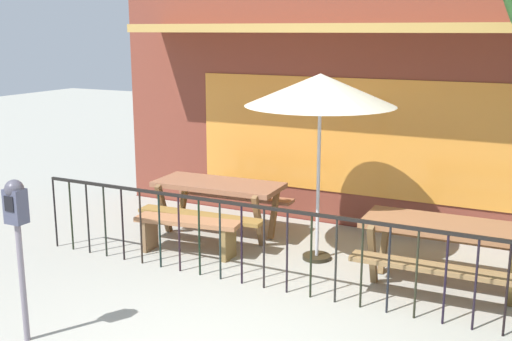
# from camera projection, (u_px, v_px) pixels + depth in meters

# --- Properties ---
(pub_storefront) EXTENTS (8.45, 1.39, 5.75)m
(pub_storefront) POSITION_uv_depth(u_px,v_px,m) (380.00, 31.00, 8.78)
(pub_storefront) COLOR #4F1A16
(pub_storefront) RESTS_ON ground
(patio_fence_front) EXTENTS (7.12, 0.04, 0.97)m
(patio_fence_front) POSITION_uv_depth(u_px,v_px,m) (299.00, 238.00, 6.77)
(patio_fence_front) COLOR black
(patio_fence_front) RESTS_ON ground
(picnic_table_left) EXTENTS (1.87, 1.45, 0.79)m
(picnic_table_left) POSITION_uv_depth(u_px,v_px,m) (219.00, 194.00, 8.80)
(picnic_table_left) COLOR #8D5A40
(picnic_table_left) RESTS_ON ground
(picnic_table_right) EXTENTS (1.83, 1.40, 0.79)m
(picnic_table_right) POSITION_uv_depth(u_px,v_px,m) (445.00, 237.00, 6.95)
(picnic_table_right) COLOR #925E3C
(picnic_table_right) RESTS_ON ground
(patio_umbrella) EXTENTS (1.85, 1.85, 2.36)m
(patio_umbrella) POSITION_uv_depth(u_px,v_px,m) (320.00, 91.00, 7.52)
(patio_umbrella) COLOR black
(patio_umbrella) RESTS_ON ground
(patio_bench) EXTENTS (1.43, 0.53, 0.48)m
(patio_bench) POSITION_uv_depth(u_px,v_px,m) (188.00, 228.00, 8.09)
(patio_bench) COLOR #A56C46
(patio_bench) RESTS_ON ground
(parking_meter_far) EXTENTS (0.18, 0.17, 1.56)m
(parking_meter_far) POSITION_uv_depth(u_px,v_px,m) (17.00, 218.00, 5.64)
(parking_meter_far) COLOR slate
(parking_meter_far) RESTS_ON ground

